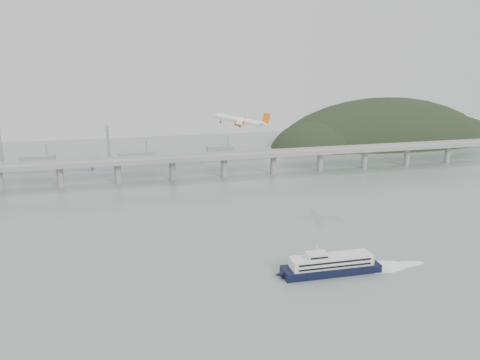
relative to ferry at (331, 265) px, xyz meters
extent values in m
plane|color=slate|center=(-33.47, 16.43, -4.59)|extent=(900.00, 900.00, 0.00)
cube|color=gray|center=(-33.47, 216.43, 15.41)|extent=(800.00, 22.00, 2.20)
cube|color=gray|center=(-33.47, 205.93, 17.41)|extent=(800.00, 0.60, 1.80)
cube|color=gray|center=(-33.47, 226.93, 17.41)|extent=(800.00, 0.60, 1.80)
cylinder|color=gray|center=(-163.47, 216.43, 4.91)|extent=(6.00, 6.00, 21.00)
cylinder|color=gray|center=(-113.47, 216.43, 4.91)|extent=(6.00, 6.00, 21.00)
cylinder|color=gray|center=(-63.47, 216.43, 4.91)|extent=(6.00, 6.00, 21.00)
cylinder|color=gray|center=(-13.47, 216.43, 4.91)|extent=(6.00, 6.00, 21.00)
cylinder|color=gray|center=(36.53, 216.43, 4.91)|extent=(6.00, 6.00, 21.00)
cylinder|color=gray|center=(86.53, 216.43, 4.91)|extent=(6.00, 6.00, 21.00)
cylinder|color=gray|center=(136.53, 216.43, 4.91)|extent=(6.00, 6.00, 21.00)
cylinder|color=gray|center=(186.53, 216.43, 4.91)|extent=(6.00, 6.00, 21.00)
cylinder|color=gray|center=(236.53, 216.43, 4.91)|extent=(6.00, 6.00, 21.00)
ellipsoid|color=black|center=(236.53, 346.43, -22.59)|extent=(320.00, 150.00, 156.00)
ellipsoid|color=black|center=(141.53, 336.43, -16.59)|extent=(140.00, 110.00, 96.00)
ellipsoid|color=black|center=(326.53, 356.43, -29.59)|extent=(220.00, 140.00, 120.00)
cube|color=gray|center=(-183.47, 286.43, -0.59)|extent=(95.67, 20.15, 8.00)
cube|color=gray|center=(-192.97, 286.43, 7.41)|extent=(33.90, 15.02, 8.00)
cylinder|color=gray|center=(-183.47, 286.43, 15.41)|extent=(1.60, 1.60, 14.00)
cube|color=gray|center=(-83.47, 281.43, -0.59)|extent=(110.55, 21.43, 8.00)
cube|color=gray|center=(-94.47, 281.43, 7.41)|extent=(39.01, 16.73, 8.00)
cylinder|color=gray|center=(-83.47, 281.43, 15.41)|extent=(1.60, 1.60, 14.00)
cube|color=gray|center=(6.53, 291.43, -0.59)|extent=(85.00, 13.60, 8.00)
cube|color=gray|center=(-1.97, 291.43, 7.41)|extent=(29.75, 11.90, 8.00)
cylinder|color=gray|center=(6.53, 291.43, 15.41)|extent=(1.60, 1.60, 14.00)
cube|color=gray|center=(-233.47, 316.43, 15.41)|extent=(3.00, 3.00, 40.00)
cube|color=gray|center=(-123.47, 316.43, 15.41)|extent=(3.00, 3.00, 40.00)
cube|color=gray|center=(-123.47, 306.43, 33.41)|extent=(3.00, 28.00, 3.00)
cube|color=black|center=(0.00, 0.00, -2.41)|extent=(54.54, 13.77, 4.35)
cone|color=black|center=(-29.36, 0.39, -2.41)|extent=(5.49, 4.42, 4.35)
cube|color=silver|center=(0.00, 0.00, 2.48)|extent=(45.81, 11.48, 5.44)
cube|color=black|center=(-0.07, -5.49, 3.90)|extent=(41.32, 0.72, 1.09)
cube|color=black|center=(-0.07, -5.49, 1.29)|extent=(41.32, 0.72, 1.09)
cube|color=black|center=(0.07, 5.49, 3.90)|extent=(41.32, 0.72, 1.09)
cube|color=black|center=(0.07, 5.49, 1.29)|extent=(41.32, 0.72, 1.09)
cube|color=silver|center=(-8.70, 0.12, 6.61)|extent=(10.97, 7.76, 2.83)
cube|color=black|center=(-8.75, -3.74, 6.61)|extent=(9.79, 0.26, 1.09)
cylinder|color=silver|center=(-8.70, 0.12, 10.09)|extent=(0.55, 0.55, 4.35)
ellipsoid|color=white|center=(30.45, -0.40, -4.53)|extent=(31.52, 16.07, 0.22)
ellipsoid|color=white|center=(45.67, -0.60, -4.53)|extent=(23.59, 8.14, 0.22)
cylinder|color=white|center=(-23.07, 114.07, 64.73)|extent=(31.01, 14.53, 9.93)
cone|color=white|center=(-39.88, 119.19, 68.13)|extent=(6.23, 5.51, 4.84)
cone|color=white|center=(-5.62, 108.79, 61.78)|extent=(7.04, 5.45, 5.06)
cube|color=white|center=(-22.24, 113.75, 63.42)|extent=(16.03, 38.05, 3.40)
cube|color=white|center=(-6.51, 109.10, 62.76)|extent=(7.20, 13.89, 1.64)
cube|color=orange|center=(-4.74, 108.76, 66.17)|extent=(6.27, 1.85, 8.11)
cylinder|color=orange|center=(-22.39, 120.14, 61.89)|extent=(5.68, 4.14, 3.44)
cylinder|color=black|center=(-24.60, 120.81, 62.34)|extent=(1.60, 2.66, 2.61)
cube|color=white|center=(-22.17, 120.13, 62.99)|extent=(2.97, 1.07, 1.86)
cylinder|color=orange|center=(-25.85, 108.35, 62.52)|extent=(5.68, 4.14, 3.44)
cylinder|color=black|center=(-28.06, 109.02, 62.97)|extent=(1.60, 2.66, 2.61)
cube|color=white|center=(-25.63, 108.34, 63.62)|extent=(2.97, 1.07, 1.86)
cylinder|color=black|center=(-21.81, 116.55, 61.30)|extent=(1.02, 0.51, 2.73)
cylinder|color=black|center=(-22.05, 116.56, 60.09)|extent=(1.52, 0.79, 1.46)
cylinder|color=black|center=(-23.45, 110.98, 61.60)|extent=(1.02, 0.51, 2.73)
cylinder|color=black|center=(-23.69, 110.98, 60.39)|extent=(1.52, 0.79, 1.46)
cylinder|color=black|center=(-36.29, 117.92, 64.21)|extent=(1.02, 0.51, 2.73)
cylinder|color=black|center=(-36.54, 117.93, 63.00)|extent=(1.52, 0.79, 1.46)
cube|color=orange|center=(-14.52, 131.33, 63.34)|extent=(2.27, 0.74, 2.98)
cube|color=orange|center=(-25.22, 94.88, 65.29)|extent=(2.27, 0.74, 2.98)
camera|label=1|loc=(-104.50, -214.87, 111.24)|focal=35.00mm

